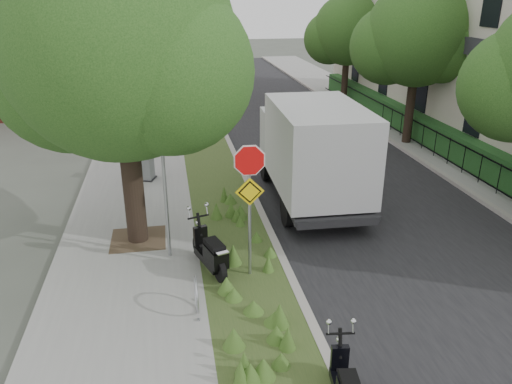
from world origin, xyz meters
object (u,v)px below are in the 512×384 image
scooter_near (212,256)px  box_truck (312,148)px  sign_assembly (250,185)px  utility_cabinet (141,164)px

scooter_near → box_truck: bearing=48.6°
sign_assembly → box_truck: 4.96m
scooter_near → box_truck: (3.47, 3.93, 1.22)m
box_truck → utility_cabinet: size_ratio=5.28×
sign_assembly → utility_cabinet: 7.48m
scooter_near → box_truck: size_ratio=0.29×
scooter_near → sign_assembly: bearing=-15.3°
scooter_near → box_truck: box_truck is taller
sign_assembly → utility_cabinet: (-2.62, 6.80, -1.66)m
sign_assembly → box_truck: (2.63, 4.16, -0.57)m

